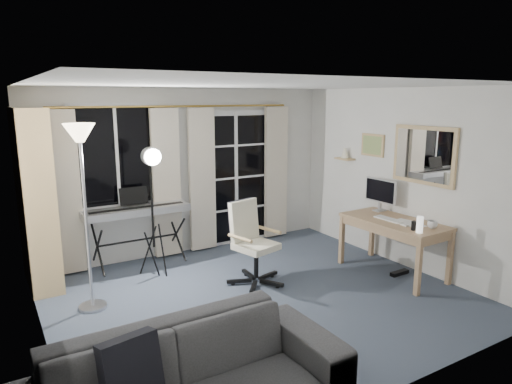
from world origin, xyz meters
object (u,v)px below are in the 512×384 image
Objects in this scene: torchiere_lamp at (82,162)px; mug at (432,224)px; desk at (394,227)px; bookshelf at (33,204)px; keyboard_piano at (137,212)px; studio_light at (152,172)px; monitor at (381,192)px; sofa at (184,370)px; office_chair at (249,235)px.

mug is (3.69, -1.48, -0.84)m from torchiere_lamp.
bookshelf is at bearing 151.87° from desk.
mug is at bearing -80.58° from desk.
bookshelf is at bearing 148.93° from mug.
keyboard_piano is 0.82× the size of studio_light.
mug reaches higher than desk.
monitor is at bearing -26.69° from keyboard_piano.
bookshelf reaches higher than monitor.
bookshelf reaches higher than studio_light.
torchiere_lamp reaches higher than sofa.
office_chair is (1.04, -1.20, -0.17)m from keyboard_piano.
monitor is at bearing -19.15° from studio_light.
mug is (0.10, -0.50, 0.15)m from desk.
desk is 11.56× the size of mug.
desk is at bearing -28.31° from studio_light.
torchiere_lamp is (0.41, -1.00, 0.60)m from bookshelf.
sofa is at bearing -104.41° from studio_light.
keyboard_piano is at bearing 49.66° from torchiere_lamp.
sofa is (-1.70, -2.04, -0.15)m from office_chair.
desk is at bearing 20.34° from sofa.
office_chair reaches higher than sofa.
bookshelf is 4.15× the size of monitor.
office_chair is at bearing 169.60° from monitor.
monitor is at bearing -22.72° from office_chair.
keyboard_piano reaches higher than sofa.
bookshelf is 1.45m from studio_light.
mug is (2.87, -2.44, 0.01)m from keyboard_piano.
keyboard_piano is (0.82, 0.96, -0.85)m from torchiere_lamp.
torchiere_lamp reaches higher than office_chair.
torchiere_lamp is at bearing 158.54° from office_chair.
desk is 3.68m from sofa.
monitor reaches higher than keyboard_piano.
studio_light is 3.48m from mug.
studio_light reaches higher than monitor.
torchiere_lamp is at bearing -149.93° from studio_light.
bookshelf reaches higher than office_chair.
sofa is (-3.44, -1.31, -0.18)m from desk.
studio_light is (1.31, -0.49, 0.35)m from bookshelf.
monitor is (1.93, -0.29, 0.39)m from office_chair.
mug is at bearing -31.77° from bookshelf.
office_chair is at bearing -49.19° from keyboard_piano.
studio_light is at bearing 158.40° from monitor.
office_chair is 1.98× the size of monitor.
bookshelf is at bearing 158.17° from monitor.
bookshelf reaches higher than keyboard_piano.
torchiere_lamp is 2.56m from sofa.
torchiere_lamp reaches higher than desk.
desk is at bearing -26.94° from bookshelf.
office_chair is (0.96, -0.75, -0.77)m from studio_light.
keyboard_piano is at bearing 77.97° from sofa.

